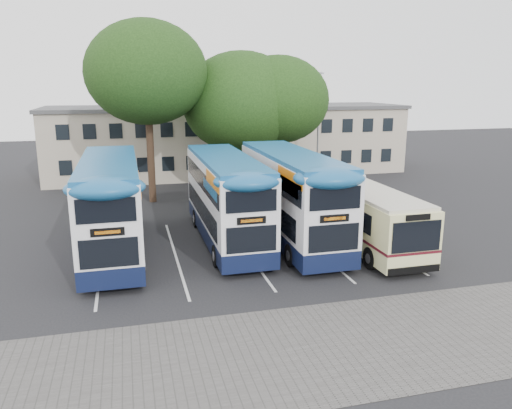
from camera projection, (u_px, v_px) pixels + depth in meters
The scene contains 12 objects.
ground at pixel (356, 279), 21.56m from camera, with size 120.00×120.00×0.00m, color black.
paving_strip at pixel (367, 341), 16.37m from camera, with size 40.00×6.00×0.01m, color #595654.
bay_lines at pixel (245, 249), 25.34m from camera, with size 14.12×11.00×0.01m.
depot_building at pixel (229, 139), 46.17m from camera, with size 32.40×8.40×6.20m.
lamp_post at pixel (318, 122), 40.59m from camera, with size 0.25×1.05×9.06m.
tree_left at pixel (147, 73), 33.41m from camera, with size 8.20×8.20×12.40m.
tree_mid at pixel (242, 103), 36.99m from camera, with size 8.81×8.81×10.55m.
tree_right at pixel (278, 100), 37.17m from camera, with size 7.64×7.64×10.25m.
bus_dd_left at pixel (111, 202), 24.38m from camera, with size 2.72×11.20×4.67m.
bus_dd_mid at pixel (226, 195), 26.08m from camera, with size 2.65×10.94×4.56m.
bus_dd_right at pixel (291, 193), 26.23m from camera, with size 2.75×11.34×4.73m.
bus_single at pixel (360, 211), 25.96m from camera, with size 2.63×10.35×3.09m.
Camera 1 is at (-9.27, -18.43, 8.28)m, focal length 35.00 mm.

